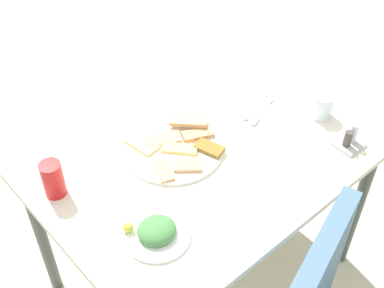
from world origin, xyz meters
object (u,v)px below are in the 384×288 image
pide_platter (175,146)px  paper_napkin (258,110)px  drinking_glass (322,106)px  condiment_caddy (350,140)px  dining_table (204,168)px  fork (255,106)px  salad_plate_greens (156,232)px  soda_can (53,179)px  spoon (262,111)px

pide_platter → paper_napkin: 0.36m
pide_platter → drinking_glass: size_ratio=3.86×
drinking_glass → condiment_caddy: size_ratio=0.97×
dining_table → fork: (-0.30, -0.05, 0.08)m
fork → drinking_glass: bearing=110.8°
salad_plate_greens → condiment_caddy: (-0.72, 0.14, 0.01)m
paper_napkin → condiment_caddy: condiment_caddy is taller
dining_table → soda_can: (0.47, -0.17, 0.14)m
paper_napkin → condiment_caddy: size_ratio=1.22×
pide_platter → fork: (-0.36, 0.03, -0.01)m
dining_table → drinking_glass: bearing=162.8°
fork → pide_platter: bearing=-21.2°
drinking_glass → paper_napkin: bearing=-49.6°
fork → condiment_caddy: 0.36m
dining_table → soda_can: soda_can is taller
salad_plate_greens → condiment_caddy: bearing=169.4°
condiment_caddy → soda_can: bearing=-28.8°
pide_platter → spoon: bearing=169.9°
spoon → soda_can: bearing=-31.4°
soda_can → condiment_caddy: size_ratio=1.30×
fork → condiment_caddy: size_ratio=1.85×
pide_platter → salad_plate_greens: 0.37m
pide_platter → condiment_caddy: bearing=139.9°
soda_can → drinking_glass: (-0.91, 0.30, -0.02)m
condiment_caddy → salad_plate_greens: bearing=-10.6°
paper_napkin → fork: bearing=-90.0°
dining_table → condiment_caddy: size_ratio=11.95×
dining_table → salad_plate_greens: 0.39m
soda_can → condiment_caddy: 0.97m
drinking_glass → condiment_caddy: (0.05, 0.16, -0.02)m
salad_plate_greens → paper_napkin: (-0.63, -0.20, -0.02)m
salad_plate_greens → soda_can: bearing=-68.8°
soda_can → spoon: soda_can is taller
dining_table → pide_platter: (0.06, -0.08, 0.09)m
dining_table → fork: fork is taller
fork → soda_can: bearing=-25.5°
soda_can → drinking_glass: bearing=161.4°
dining_table → salad_plate_greens: bearing=25.9°
drinking_glass → spoon: drinking_glass is taller
dining_table → drinking_glass: drinking_glass is taller
soda_can → spoon: (-0.76, 0.15, -0.06)m
drinking_glass → soda_can: bearing=-18.6°
dining_table → soda_can: size_ratio=9.17×
soda_can → dining_table: bearing=160.2°
dining_table → salad_plate_greens: size_ratio=5.75×
fork → spoon: bearing=73.2°
pide_platter → spoon: size_ratio=2.01×
pide_platter → drinking_glass: 0.55m
dining_table → condiment_caddy: condiment_caddy is taller
salad_plate_greens → fork: size_ratio=1.12×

